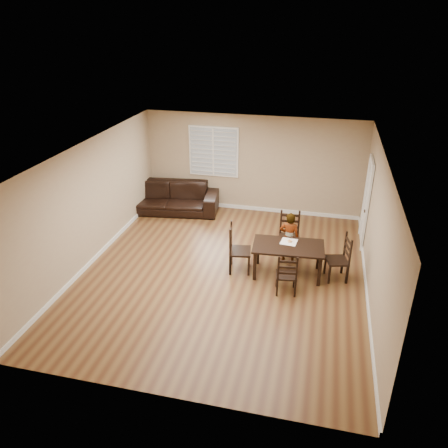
{
  "coord_description": "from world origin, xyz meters",
  "views": [
    {
      "loc": [
        1.88,
        -7.85,
        5.1
      ],
      "look_at": [
        -0.07,
        0.37,
        1.0
      ],
      "focal_mm": 35.0,
      "sensor_mm": 36.0,
      "label": 1
    }
  ],
  "objects": [
    {
      "name": "ground",
      "position": [
        0.0,
        0.0,
        0.0
      ],
      "size": [
        7.0,
        7.0,
        0.0
      ],
      "primitive_type": "plane",
      "color": "brown",
      "rests_on": "ground"
    },
    {
      "name": "room",
      "position": [
        0.04,
        0.18,
        1.81
      ],
      "size": [
        6.04,
        7.04,
        2.72
      ],
      "color": "tan",
      "rests_on": "ground"
    },
    {
      "name": "dining_table",
      "position": [
        1.34,
        0.28,
        0.61
      ],
      "size": [
        1.54,
        0.93,
        0.7
      ],
      "rotation": [
        0.0,
        0.0,
        0.07
      ],
      "color": "black",
      "rests_on": "ground"
    },
    {
      "name": "chair_near",
      "position": [
        1.27,
        1.25,
        0.48
      ],
      "size": [
        0.52,
        0.49,
        1.05
      ],
      "rotation": [
        0.0,
        0.0,
        0.12
      ],
      "color": "black",
      "rests_on": "ground"
    },
    {
      "name": "chair_far",
      "position": [
        1.4,
        -0.5,
        0.41
      ],
      "size": [
        0.46,
        0.44,
        0.91
      ],
      "rotation": [
        0.0,
        0.0,
        3.29
      ],
      "color": "black",
      "rests_on": "ground"
    },
    {
      "name": "chair_left",
      "position": [
        0.19,
        0.2,
        0.49
      ],
      "size": [
        0.53,
        0.56,
        1.09
      ],
      "rotation": [
        0.0,
        0.0,
        1.73
      ],
      "color": "black",
      "rests_on": "ground"
    },
    {
      "name": "chair_right",
      "position": [
        2.48,
        0.38,
        0.46
      ],
      "size": [
        0.52,
        0.55,
        1.01
      ],
      "rotation": [
        0.0,
        0.0,
        -1.32
      ],
      "color": "black",
      "rests_on": "ground"
    },
    {
      "name": "child",
      "position": [
        1.31,
        0.82,
        0.6
      ],
      "size": [
        0.47,
        0.34,
        1.21
      ],
      "primitive_type": "imported",
      "rotation": [
        0.0,
        0.0,
        3.03
      ],
      "color": "gray",
      "rests_on": "ground"
    },
    {
      "name": "napkin",
      "position": [
        1.33,
        0.45,
        0.7
      ],
      "size": [
        0.37,
        0.37,
        0.0
      ],
      "primitive_type": "cube",
      "rotation": [
        0.0,
        0.0,
        -0.11
      ],
      "color": "silver",
      "rests_on": "dining_table"
    },
    {
      "name": "donut",
      "position": [
        1.35,
        0.45,
        0.72
      ],
      "size": [
        0.1,
        0.1,
        0.04
      ],
      "color": "#D8904D",
      "rests_on": "napkin"
    },
    {
      "name": "sofa",
      "position": [
        -2.28,
        2.88,
        0.41
      ],
      "size": [
        2.9,
        1.45,
        0.81
      ],
      "primitive_type": "imported",
      "rotation": [
        0.0,
        0.0,
        0.13
      ],
      "color": "black",
      "rests_on": "ground"
    }
  ]
}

